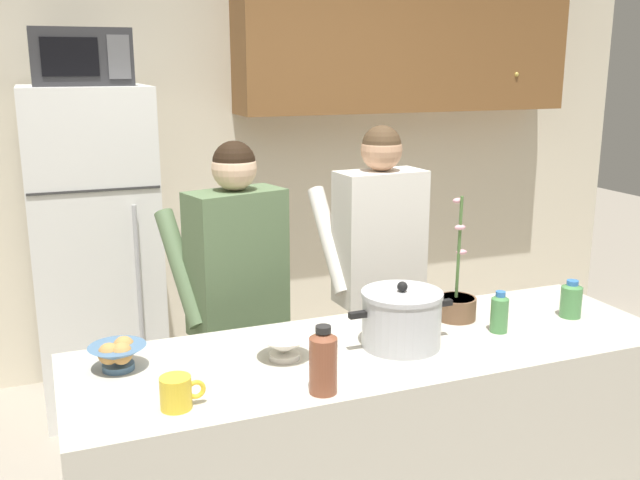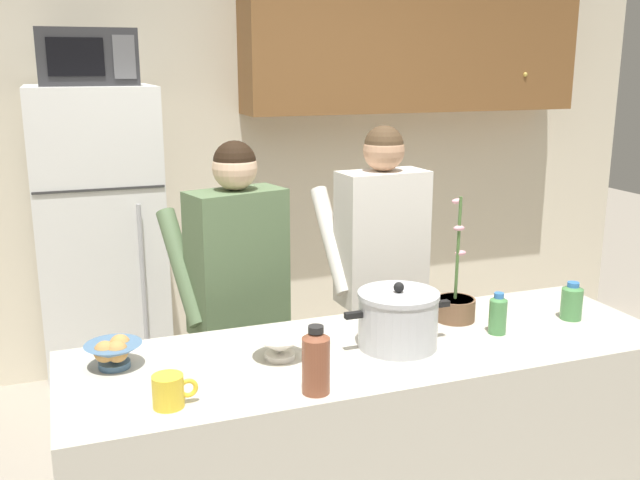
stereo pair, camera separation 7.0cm
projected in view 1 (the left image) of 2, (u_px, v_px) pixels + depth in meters
The scene contains 14 objects.
back_wall_unit at pixel (261, 132), 4.47m from camera, with size 6.00×0.48×2.60m.
kitchen_island at pixel (376, 465), 2.59m from camera, with size 2.11×0.68×0.92m, color beige.
refrigerator at pixel (95, 252), 3.87m from camera, with size 0.64×0.68×1.76m.
microwave at pixel (80, 57), 3.60m from camera, with size 0.48×0.37×0.28m.
person_near_pot at pixel (236, 283), 3.01m from camera, with size 0.55×0.50×1.57m.
person_by_sink at pixel (378, 256), 3.35m from camera, with size 0.51×0.43×1.60m.
cooking_pot at pixel (401, 319), 2.45m from camera, with size 0.39×0.28×0.23m.
coffee_mug at pixel (177, 393), 2.02m from camera, with size 0.13×0.09×0.10m.
bread_bowl at pixel (118, 354), 2.27m from camera, with size 0.18×0.18×0.10m.
empty_bowl at pixel (284, 346), 2.36m from camera, with size 0.18×0.18×0.08m.
bottle_near_edge at pixel (499, 312), 2.59m from camera, with size 0.06×0.06×0.15m.
bottle_mid_counter at pixel (323, 360), 2.10m from camera, with size 0.08×0.08×0.21m.
bottle_far_corner at pixel (571, 299), 2.74m from camera, with size 0.08×0.08×0.15m.
potted_orchid at pixel (456, 303), 2.72m from camera, with size 0.15×0.15×0.48m.
Camera 1 is at (-1.05, -2.07, 1.87)m, focal length 40.24 mm.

